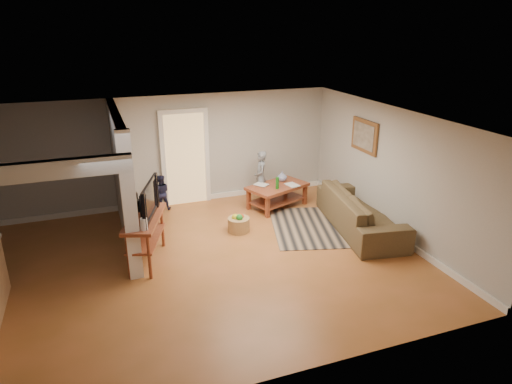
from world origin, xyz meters
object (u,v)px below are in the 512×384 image
(tv_console, at_px, (145,221))
(toddler, at_px, (162,210))
(toy_basket, at_px, (239,224))
(child, at_px, (261,203))
(sofa, at_px, (359,228))
(coffee_table, at_px, (278,190))
(speaker_left, at_px, (141,227))
(speaker_right, at_px, (137,216))

(tv_console, relative_size, toddler, 1.76)
(toy_basket, relative_size, child, 0.35)
(sofa, xyz_separation_m, tv_console, (-4.24, 0.09, 0.77))
(tv_console, xyz_separation_m, child, (2.84, 1.94, -0.77))
(coffee_table, distance_m, speaker_left, 3.44)
(child, height_order, toddler, child)
(toy_basket, height_order, toddler, toddler)
(sofa, relative_size, tv_console, 1.81)
(tv_console, xyz_separation_m, toddler, (0.60, 2.31, -0.77))
(speaker_right, bearing_deg, tv_console, -93.28)
(sofa, xyz_separation_m, toy_basket, (-2.36, 0.73, 0.16))
(coffee_table, bearing_deg, speaker_left, -157.95)
(coffee_table, xyz_separation_m, tv_console, (-3.13, -1.60, 0.36))
(coffee_table, xyz_separation_m, child, (-0.28, 0.34, -0.41))
(speaker_right, bearing_deg, sofa, -21.12)
(sofa, distance_m, child, 2.47)
(speaker_left, height_order, toy_basket, speaker_left)
(speaker_right, xyz_separation_m, toddler, (0.67, 1.30, -0.47))
(speaker_left, distance_m, toy_basket, 2.00)
(coffee_table, bearing_deg, child, 129.88)
(coffee_table, bearing_deg, sofa, -56.68)
(toddler, bearing_deg, coffee_table, 169.64)
(sofa, distance_m, tv_console, 4.31)
(coffee_table, distance_m, toddler, 2.65)
(coffee_table, distance_m, child, 0.60)
(toddler, bearing_deg, child, 176.00)
(sofa, xyz_separation_m, speaker_right, (-4.30, 1.10, 0.47))
(child, bearing_deg, speaker_right, -61.19)
(coffee_table, xyz_separation_m, speaker_left, (-3.19, -1.29, 0.12))
(speaker_left, relative_size, child, 0.85)
(child, bearing_deg, toddler, -88.34)
(speaker_right, bearing_deg, toddler, 56.15)
(child, bearing_deg, speaker_left, -49.65)
(tv_console, height_order, speaker_left, tv_console)
(tv_console, bearing_deg, toddler, 94.80)
(tv_console, relative_size, speaker_right, 1.52)
(sofa, relative_size, toy_basket, 5.91)
(speaker_left, distance_m, speaker_right, 0.70)
(speaker_left, bearing_deg, sofa, -10.19)
(speaker_right, xyz_separation_m, child, (2.90, 0.93, -0.47))
(toddler, bearing_deg, tv_console, 80.70)
(toy_basket, bearing_deg, tv_console, -161.20)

